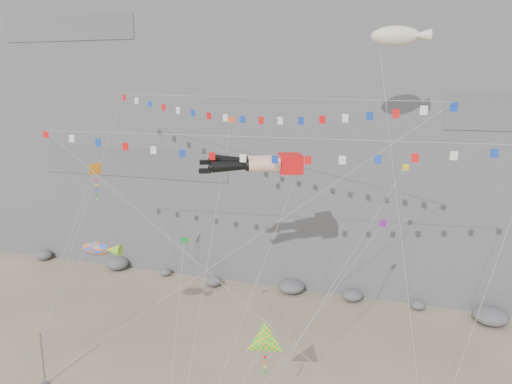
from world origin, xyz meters
TOP-DOWN VIEW (x-y plane):
  - cliff at (0.00, 32.00)m, footprint 80.00×28.00m
  - talus_boulders at (0.00, 17.00)m, footprint 60.00×3.00m
  - anchor_pole_left at (-12.44, -3.36)m, footprint 0.12×0.12m
  - legs_kite at (0.66, 4.97)m, footprint 7.40×16.21m
  - flag_banner_upper at (-1.02, 7.66)m, footprint 27.74×17.19m
  - flag_banner_lower at (0.90, 3.51)m, footprint 33.39×7.12m
  - harlequin_kite at (-11.28, 2.28)m, footprint 4.39×6.93m
  - fish_windsock at (-10.04, 0.16)m, footprint 6.98×3.87m
  - delta_kite at (3.58, -3.72)m, footprint 4.22×5.50m
  - blimp_windsock at (9.01, 10.01)m, footprint 6.04×14.19m
  - small_kite_a at (-2.26, 6.38)m, footprint 1.66×12.71m
  - small_kite_b at (8.92, 6.39)m, footprint 8.38×12.89m
  - small_kite_c at (-3.32, 0.40)m, footprint 2.26×7.25m
  - small_kite_d at (10.03, 6.97)m, footprint 8.78×13.84m

SIDE VIEW (x-z plane):
  - talus_boulders at x=0.00m, z-range 0.00..1.20m
  - anchor_pole_left at x=-12.44m, z-range 0.00..3.94m
  - delta_kite at x=3.58m, z-range 1.94..10.44m
  - fish_windsock at x=-10.04m, z-range 3.65..14.43m
  - small_kite_c at x=-3.32m, z-range 3.85..16.15m
  - small_kite_b at x=8.92m, z-range 1.63..19.66m
  - harlequin_kite at x=-11.28m, z-range 6.36..22.16m
  - small_kite_d at x=10.03m, z-range 3.53..25.01m
  - legs_kite at x=0.66m, z-range 4.36..25.44m
  - flag_banner_lower at x=0.90m, z-range 6.16..27.66m
  - small_kite_a at x=-2.26m, z-range 6.47..27.98m
  - flag_banner_upper at x=-1.02m, z-range 6.37..32.38m
  - blimp_windsock at x=9.01m, z-range 10.06..37.24m
  - cliff at x=0.00m, z-range 0.00..50.00m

